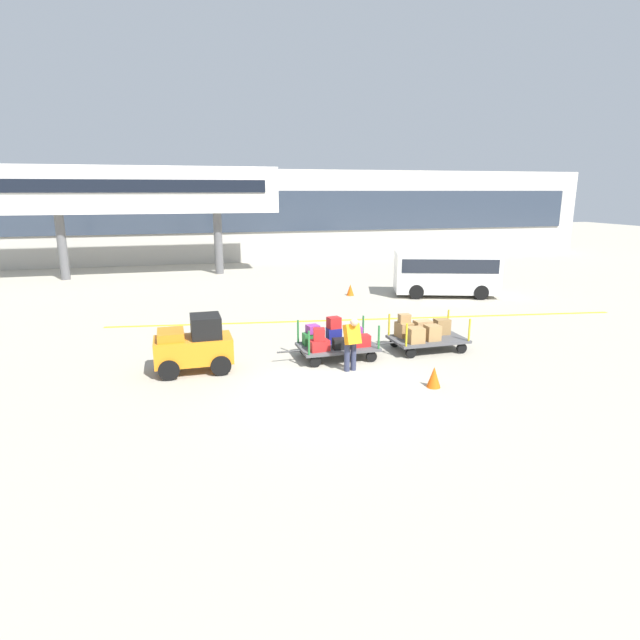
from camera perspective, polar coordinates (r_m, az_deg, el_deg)
The scene contains 11 objects.
ground_plane at distance 13.39m, azimuth 1.76°, elevation -7.51°, with size 120.00×120.00×0.00m, color #A8A08E.
apron_lead_line at distance 20.48m, azimuth 5.49°, elevation 0.08°, with size 20.09×0.20×0.01m, color yellow.
terminal_building at distance 38.12m, azimuth -9.48°, elevation 11.24°, with size 55.21×2.51×6.37m.
jet_bridge at distance 32.18m, azimuth -22.40°, elevation 12.98°, with size 17.79×3.00×6.26m.
baggage_tug at distance 14.79m, azimuth -13.62°, elevation -2.72°, with size 2.13×1.27×1.58m.
baggage_cart_lead at distance 15.55m, azimuth 1.67°, elevation -2.32°, with size 3.02×1.46×1.21m.
baggage_cart_middle at distance 16.69m, azimuth 11.34°, elevation -1.47°, with size 3.02×1.46×1.13m.
baggage_handler at distance 14.35m, azimuth 3.49°, elevation -2.39°, with size 0.46×0.47×1.56m.
shuttle_van at distance 25.54m, azimuth 13.69°, elevation 5.34°, with size 5.15×3.26×2.10m.
safety_cone_near at distance 13.68m, azimuth 12.40°, elevation -6.13°, with size 0.36×0.36×0.55m, color #EA590F.
safety_cone_far at distance 25.07m, azimuth 3.35°, elevation 3.33°, with size 0.36×0.36×0.55m, color #EA590F.
Camera 1 is at (-3.54, -11.94, 4.91)m, focal length 29.15 mm.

